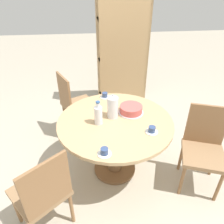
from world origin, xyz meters
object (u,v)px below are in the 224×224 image
(chair_a, at_px, (204,147))
(coffee_pot, at_px, (113,107))
(cup_b, at_px, (152,130))
(cup_a, at_px, (104,152))
(water_bottle, at_px, (98,115))
(chair_c, at_px, (42,193))
(cake_main, at_px, (131,109))
(bookshelf, at_px, (122,56))
(chair_b, at_px, (75,103))
(cup_c, at_px, (105,96))

(chair_a, bearing_deg, coffee_pot, -179.81)
(cup_b, bearing_deg, cup_a, -151.83)
(cup_a, bearing_deg, water_bottle, 93.32)
(chair_c, relative_size, cup_a, 7.48)
(water_bottle, relative_size, cake_main, 0.93)
(chair_a, height_order, coffee_pot, coffee_pot)
(bookshelf, bearing_deg, water_bottle, 73.82)
(bookshelf, bearing_deg, cake_main, 85.77)
(cup_a, bearing_deg, chair_b, 103.98)
(chair_b, relative_size, cup_c, 7.48)
(chair_c, bearing_deg, cake_main, -177.69)
(bookshelf, xyz_separation_m, cup_c, (-0.37, -1.09, -0.12))
(cup_c, bearing_deg, chair_c, -118.05)
(cup_a, xyz_separation_m, cup_c, (0.08, 1.00, 0.00))
(chair_c, height_order, cup_a, chair_c)
(water_bottle, bearing_deg, chair_c, -129.62)
(water_bottle, relative_size, cup_c, 2.09)
(chair_c, height_order, coffee_pot, coffee_pot)
(chair_b, bearing_deg, cup_b, -168.71)
(chair_a, distance_m, water_bottle, 1.16)
(water_bottle, relative_size, cup_a, 2.09)
(chair_b, height_order, bookshelf, bookshelf)
(cup_b, bearing_deg, cup_c, 118.28)
(bookshelf, height_order, cake_main, bookshelf)
(coffee_pot, bearing_deg, chair_b, 121.57)
(chair_b, bearing_deg, cup_c, -153.25)
(coffee_pot, relative_size, cake_main, 0.98)
(cup_c, bearing_deg, cake_main, -55.48)
(coffee_pot, relative_size, cup_c, 2.21)
(chair_a, distance_m, cup_c, 1.26)
(cup_b, bearing_deg, chair_c, -157.89)
(coffee_pot, bearing_deg, chair_a, -19.09)
(chair_c, distance_m, bookshelf, 2.48)
(chair_b, distance_m, cup_b, 1.35)
(coffee_pot, bearing_deg, cup_a, -103.10)
(chair_b, distance_m, chair_c, 1.47)
(chair_c, bearing_deg, cup_b, 162.79)
(cup_c, bearing_deg, water_bottle, -101.10)
(cup_c, bearing_deg, chair_a, -37.75)
(bookshelf, bearing_deg, chair_c, 66.38)
(chair_b, bearing_deg, cup_a, 167.79)
(cake_main, bearing_deg, coffee_pot, -164.09)
(cup_b, bearing_deg, cake_main, 110.97)
(chair_a, relative_size, cup_c, 7.48)
(cake_main, relative_size, cup_a, 2.25)
(chair_c, bearing_deg, coffee_pot, -172.20)
(cake_main, xyz_separation_m, cup_c, (-0.26, 0.38, -0.02))
(chair_c, bearing_deg, water_bottle, -168.95)
(cup_a, height_order, cup_b, same)
(bookshelf, bearing_deg, chair_b, 45.64)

